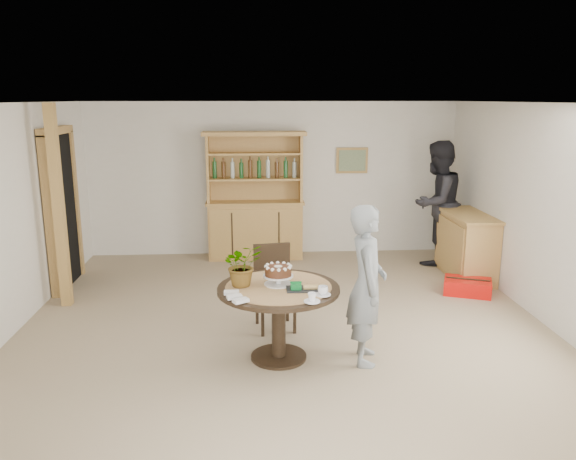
{
  "coord_description": "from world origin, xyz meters",
  "views": [
    {
      "loc": [
        -0.35,
        -5.66,
        2.55
      ],
      "look_at": [
        0.06,
        0.68,
        1.05
      ],
      "focal_mm": 35.0,
      "sensor_mm": 36.0,
      "label": 1
    }
  ],
  "objects_px": {
    "adult_person": "(436,203)",
    "teen_boy": "(367,285)",
    "hutch": "(255,216)",
    "dining_table": "(279,301)",
    "red_suitcase": "(467,287)",
    "sideboard": "(466,245)",
    "dining_chair": "(274,281)"
  },
  "relations": [
    {
      "from": "teen_boy",
      "to": "sideboard",
      "type": "bearing_deg",
      "value": -31.04
    },
    {
      "from": "hutch",
      "to": "dining_table",
      "type": "xyz_separation_m",
      "value": [
        0.2,
        -3.71,
        -0.08
      ]
    },
    {
      "from": "red_suitcase",
      "to": "dining_chair",
      "type": "bearing_deg",
      "value": -139.7
    },
    {
      "from": "hutch",
      "to": "adult_person",
      "type": "xyz_separation_m",
      "value": [
        2.8,
        -0.53,
        0.27
      ]
    },
    {
      "from": "dining_table",
      "to": "red_suitcase",
      "type": "xyz_separation_m",
      "value": [
        2.6,
        1.73,
        -0.5
      ]
    },
    {
      "from": "teen_boy",
      "to": "hutch",
      "type": "bearing_deg",
      "value": 22.12
    },
    {
      "from": "teen_boy",
      "to": "adult_person",
      "type": "distance_m",
      "value": 3.72
    },
    {
      "from": "sideboard",
      "to": "dining_chair",
      "type": "relative_size",
      "value": 1.33
    },
    {
      "from": "sideboard",
      "to": "teen_boy",
      "type": "bearing_deg",
      "value": -127.82
    },
    {
      "from": "dining_table",
      "to": "red_suitcase",
      "type": "relative_size",
      "value": 1.7
    },
    {
      "from": "dining_chair",
      "to": "red_suitcase",
      "type": "height_order",
      "value": "dining_chair"
    },
    {
      "from": "adult_person",
      "to": "dining_chair",
      "type": "bearing_deg",
      "value": 4.51
    },
    {
      "from": "adult_person",
      "to": "teen_boy",
      "type": "bearing_deg",
      "value": 24.44
    },
    {
      "from": "hutch",
      "to": "sideboard",
      "type": "relative_size",
      "value": 1.62
    },
    {
      "from": "hutch",
      "to": "red_suitcase",
      "type": "xyz_separation_m",
      "value": [
        2.8,
        -1.98,
        -0.59
      ]
    },
    {
      "from": "teen_boy",
      "to": "adult_person",
      "type": "xyz_separation_m",
      "value": [
        1.75,
        3.28,
        0.17
      ]
    },
    {
      "from": "sideboard",
      "to": "dining_chair",
      "type": "bearing_deg",
      "value": -150.13
    },
    {
      "from": "sideboard",
      "to": "dining_chair",
      "type": "distance_m",
      "value": 3.3
    },
    {
      "from": "dining_table",
      "to": "teen_boy",
      "type": "relative_size",
      "value": 0.76
    },
    {
      "from": "red_suitcase",
      "to": "adult_person",
      "type": "bearing_deg",
      "value": 111.24
    },
    {
      "from": "dining_table",
      "to": "dining_chair",
      "type": "relative_size",
      "value": 1.27
    },
    {
      "from": "dining_table",
      "to": "sideboard",
      "type": "bearing_deg",
      "value": 40.96
    },
    {
      "from": "hutch",
      "to": "teen_boy",
      "type": "relative_size",
      "value": 1.29
    },
    {
      "from": "sideboard",
      "to": "teen_boy",
      "type": "xyz_separation_m",
      "value": [
        -1.99,
        -2.57,
        0.32
      ]
    },
    {
      "from": "dining_chair",
      "to": "dining_table",
      "type": "bearing_deg",
      "value": -98.34
    },
    {
      "from": "teen_boy",
      "to": "red_suitcase",
      "type": "bearing_deg",
      "value": -36.98
    },
    {
      "from": "hutch",
      "to": "dining_table",
      "type": "height_order",
      "value": "hutch"
    },
    {
      "from": "dining_chair",
      "to": "adult_person",
      "type": "relative_size",
      "value": 0.49
    },
    {
      "from": "dining_chair",
      "to": "teen_boy",
      "type": "relative_size",
      "value": 0.6
    },
    {
      "from": "adult_person",
      "to": "red_suitcase",
      "type": "distance_m",
      "value": 1.68
    },
    {
      "from": "dining_table",
      "to": "teen_boy",
      "type": "bearing_deg",
      "value": -6.71
    },
    {
      "from": "sideboard",
      "to": "red_suitcase",
      "type": "height_order",
      "value": "sideboard"
    }
  ]
}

